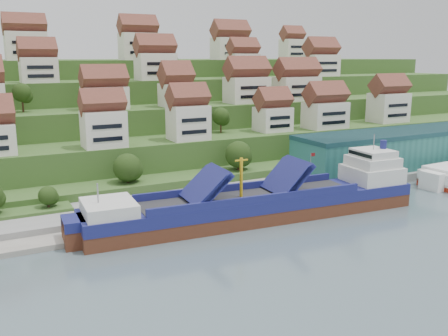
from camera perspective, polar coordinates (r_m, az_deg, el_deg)
ground at (r=102.84m, az=5.03°, el=-5.72°), size 300.00×300.00×0.00m
quay at (r=125.32m, az=9.10°, el=-1.93°), size 180.00×14.00×2.20m
hillside at (r=194.27m, az=-11.56°, el=6.00°), size 260.00×128.00×31.00m
hillside_village at (r=152.12m, az=-7.65°, el=9.58°), size 158.27×61.96×29.08m
hillside_trees at (r=130.95m, az=-9.36°, el=4.93°), size 129.60×62.18×30.77m
warehouse at (r=146.39m, az=18.86°, el=2.09°), size 60.00×15.00×10.00m
flagpole at (r=118.99m, az=9.89°, el=0.12°), size 1.28×0.16×8.00m
cargo_ship at (r=101.96m, az=4.78°, el=-4.10°), size 70.46×15.47×15.40m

